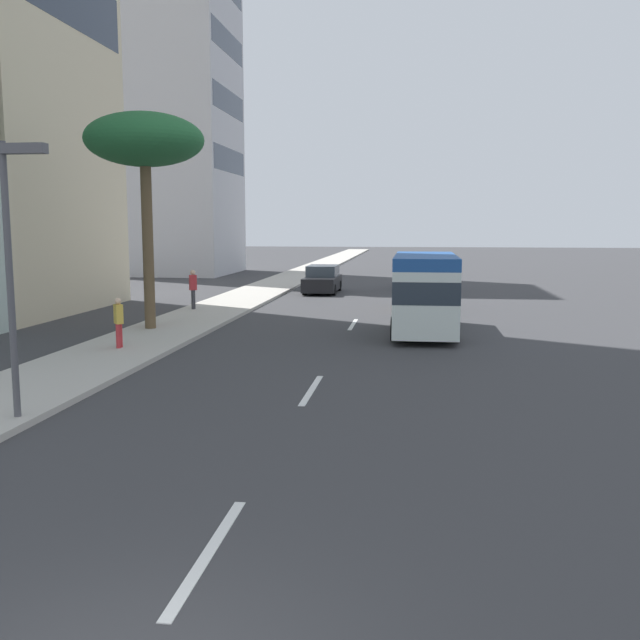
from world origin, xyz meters
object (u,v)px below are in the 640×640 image
car_fourth (418,293)px  pedestrian_by_tree (193,287)px  minibus_third (425,290)px  car_lead (323,280)px  car_second (422,278)px  street_lamp (14,245)px  pedestrian_mid_block (149,303)px  palm_tree (145,142)px  pedestrian_near_lamp (119,321)px

car_fourth → pedestrian_by_tree: bearing=103.8°
minibus_third → car_lead: bearing=20.8°
car_second → car_fourth: car_fourth is taller
minibus_third → street_lamp: street_lamp is taller
car_second → pedestrian_mid_block: (-19.07, 10.65, 0.31)m
palm_tree → pedestrian_near_lamp: bearing=-171.7°
minibus_third → car_second: bearing=-0.2°
pedestrian_near_lamp → street_lamp: size_ratio=0.29×
car_fourth → palm_tree: 14.81m
minibus_third → palm_tree: size_ratio=0.85×
car_lead → street_lamp: street_lamp is taller
minibus_third → street_lamp: (-13.51, 8.27, 2.03)m
car_fourth → street_lamp: bearing=159.3°
car_fourth → palm_tree: palm_tree is taller
pedestrian_near_lamp → pedestrian_by_tree: size_ratio=0.88×
car_second → pedestrian_near_lamp: size_ratio=2.74×
car_second → palm_tree: (-19.66, 10.40, 6.31)m
car_lead → car_second: 6.69m
car_lead → minibus_third: size_ratio=0.70×
street_lamp → palm_tree: bearing=9.4°
car_fourth → street_lamp: (-21.23, 8.04, 2.88)m
palm_tree → street_lamp: bearing=-170.6°
car_second → pedestrian_mid_block: 21.85m
palm_tree → car_lead: bearing=-14.9°
car_lead → car_fourth: 9.66m
car_second → pedestrian_mid_block: pedestrian_mid_block is taller
car_fourth → pedestrian_by_tree: size_ratio=2.37×
palm_tree → pedestrian_mid_block: bearing=22.9°
car_second → pedestrian_mid_block: size_ratio=2.66×
car_lead → pedestrian_near_lamp: size_ratio=2.96×
car_second → car_fourth: size_ratio=1.01×
pedestrian_near_lamp → palm_tree: (4.32, 0.63, 6.03)m
minibus_third → street_lamp: bearing=148.5°
pedestrian_mid_block → pedestrian_by_tree: bearing=21.2°
minibus_third → pedestrian_near_lamp: (-5.42, 9.71, -0.59)m
pedestrian_mid_block → palm_tree: bearing=-136.4°
car_lead → street_lamp: 29.29m
car_fourth → pedestrian_near_lamp: (-13.13, 9.48, 0.26)m
pedestrian_near_lamp → pedestrian_by_tree: bearing=144.2°
pedestrian_near_lamp → pedestrian_mid_block: (4.91, 0.88, 0.03)m
street_lamp → minibus_third: bearing=-31.5°
car_second → pedestrian_near_lamp: (-23.98, 9.77, 0.28)m
pedestrian_by_tree → palm_tree: bearing=61.1°
car_second → minibus_third: size_ratio=0.64×
car_lead → pedestrian_by_tree: size_ratio=2.60×
car_fourth → pedestrian_mid_block: 13.23m
pedestrian_by_tree → car_fourth: bearing=162.1°
pedestrian_by_tree → palm_tree: 8.60m
car_second → car_fourth: 10.85m
car_second → street_lamp: bearing=165.4°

